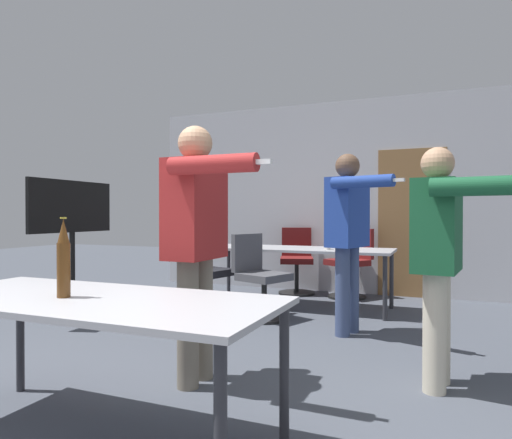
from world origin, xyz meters
The scene contains 13 objects.
back_wall centered at (0.03, 5.19, 1.39)m, with size 5.63×0.12×2.80m.
conference_table_near centered at (-0.13, 0.29, 0.67)m, with size 1.92×0.83×0.73m.
conference_table_far centered at (-0.17, 3.89, 0.67)m, with size 2.31×0.80×0.73m.
tv_screen centered at (-2.27, 2.36, 0.95)m, with size 0.44×1.17×1.51m.
person_right_polo centered at (-0.04, 1.20, 1.04)m, with size 0.79×0.70×1.74m.
person_near_casual centered at (0.67, 2.84, 1.04)m, with size 0.74×0.80×1.72m.
person_left_plaid centered at (1.48, 1.72, 0.94)m, with size 0.73×0.76×1.59m.
office_chair_near_pushed centered at (-0.46, 4.84, 0.45)m, with size 0.59×0.63×0.95m.
office_chair_far_right centered at (-1.10, 3.20, 0.44)m, with size 0.61×0.56×0.93m.
office_chair_far_left centered at (0.33, 4.81, 0.45)m, with size 0.67×0.68×0.95m.
office_chair_side_rolled centered at (-0.37, 3.14, 0.43)m, with size 0.65×0.61×0.93m.
beer_bottle centered at (-0.26, 0.23, 0.92)m, with size 0.06×0.06×0.40m.
drink_cup centered at (0.24, 3.78, 0.78)m, with size 0.07×0.07×0.10m.
Camera 1 is at (1.49, -1.50, 1.14)m, focal length 32.00 mm.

